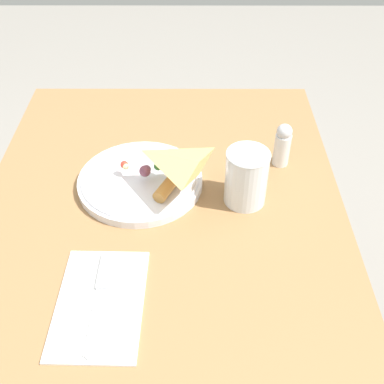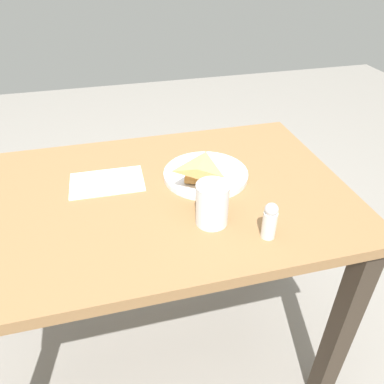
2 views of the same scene
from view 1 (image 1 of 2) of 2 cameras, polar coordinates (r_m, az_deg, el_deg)
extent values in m
cube|color=olive|center=(0.81, -3.94, -8.04)|extent=(1.08, 0.67, 0.03)
cube|color=#382D23|center=(1.45, -13.57, -2.16)|extent=(0.06, 0.06, 0.69)
cube|color=#382D23|center=(1.42, 9.34, -2.22)|extent=(0.06, 0.06, 0.69)
cylinder|color=white|center=(0.92, -6.14, 1.25)|extent=(0.24, 0.24, 0.02)
torus|color=white|center=(0.91, -6.18, 1.70)|extent=(0.22, 0.22, 0.01)
pyramid|color=#E0B266|center=(0.91, -5.87, 2.00)|extent=(0.14, 0.15, 0.02)
cylinder|color=#C68942|center=(0.88, -2.60, 1.03)|extent=(0.09, 0.06, 0.02)
sphere|color=#7A4256|center=(0.89, -5.60, 2.49)|extent=(0.02, 0.02, 0.02)
sphere|color=#7A4256|center=(0.90, -5.40, 2.71)|extent=(0.02, 0.02, 0.02)
sphere|color=#388433|center=(0.90, -4.03, 3.09)|extent=(0.02, 0.02, 0.02)
sphere|color=red|center=(0.91, -8.02, 3.22)|extent=(0.02, 0.02, 0.02)
sphere|color=#EFDB93|center=(0.91, -7.88, 3.03)|extent=(0.01, 0.01, 0.01)
cylinder|color=white|center=(0.86, 6.45, 1.72)|extent=(0.08, 0.08, 0.11)
cylinder|color=white|center=(0.87, 6.39, 1.10)|extent=(0.07, 0.07, 0.08)
torus|color=white|center=(0.83, 6.71, 4.42)|extent=(0.08, 0.08, 0.00)
cube|color=white|center=(0.75, -10.83, -12.79)|extent=(0.20, 0.13, 0.00)
cube|color=#B2B2B7|center=(0.78, -10.25, -9.22)|extent=(0.07, 0.02, 0.01)
cube|color=silver|center=(0.73, -11.30, -14.79)|extent=(0.11, 0.02, 0.00)
ellipsoid|color=silver|center=(0.70, -11.97, -18.16)|extent=(0.02, 0.02, 0.00)
cylinder|color=silver|center=(0.97, 10.59, 4.97)|extent=(0.03, 0.03, 0.07)
sphere|color=silver|center=(0.94, 10.91, 7.04)|extent=(0.03, 0.03, 0.03)
camera|label=2|loc=(0.87, 65.23, 17.85)|focal=35.00mm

